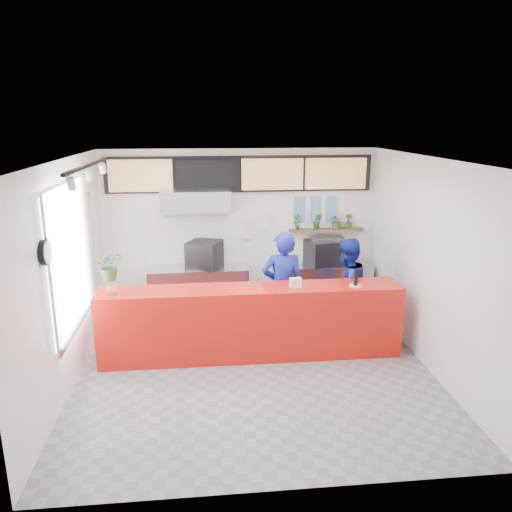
% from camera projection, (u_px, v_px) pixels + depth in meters
% --- Properties ---
extents(floor, '(5.00, 5.00, 0.00)m').
position_uv_depth(floor, '(254.00, 368.00, 7.26)').
color(floor, slate).
rests_on(floor, ground).
extents(ceiling, '(5.00, 5.00, 0.00)m').
position_uv_depth(ceiling, '(254.00, 159.00, 6.47)').
color(ceiling, silver).
extents(wall_back, '(5.00, 0.00, 5.00)m').
position_uv_depth(wall_back, '(241.00, 231.00, 9.26)').
color(wall_back, white).
rests_on(wall_back, ground).
extents(wall_left, '(0.00, 5.00, 5.00)m').
position_uv_depth(wall_left, '(67.00, 275.00, 6.61)').
color(wall_left, white).
rests_on(wall_left, ground).
extents(wall_right, '(0.00, 5.00, 5.00)m').
position_uv_depth(wall_right, '(428.00, 264.00, 7.12)').
color(wall_right, white).
rests_on(wall_right, ground).
extents(service_counter, '(4.50, 0.60, 1.10)m').
position_uv_depth(service_counter, '(251.00, 322.00, 7.50)').
color(service_counter, red).
rests_on(service_counter, ground).
extents(cream_band, '(5.00, 0.02, 0.80)m').
position_uv_depth(cream_band, '(240.00, 171.00, 8.96)').
color(cream_band, beige).
rests_on(cream_band, wall_back).
extents(prep_bench, '(1.80, 0.60, 0.90)m').
position_uv_depth(prep_bench, '(199.00, 291.00, 9.17)').
color(prep_bench, '#B2B5BA').
rests_on(prep_bench, ground).
extents(panini_oven, '(0.71, 0.71, 0.49)m').
position_uv_depth(panini_oven, '(204.00, 254.00, 9.00)').
color(panini_oven, black).
rests_on(panini_oven, prep_bench).
extents(extraction_hood, '(1.20, 0.70, 0.35)m').
position_uv_depth(extraction_hood, '(196.00, 200.00, 8.67)').
color(extraction_hood, '#B2B5BA').
rests_on(extraction_hood, ceiling).
extents(hood_lip, '(1.20, 0.69, 0.31)m').
position_uv_depth(hood_lip, '(196.00, 211.00, 8.73)').
color(hood_lip, '#B2B5BA').
rests_on(hood_lip, ceiling).
extents(right_bench, '(1.80, 0.60, 0.90)m').
position_uv_depth(right_bench, '(321.00, 287.00, 9.40)').
color(right_bench, '#B2B5BA').
rests_on(right_bench, ground).
extents(espresso_machine, '(0.81, 0.67, 0.45)m').
position_uv_depth(espresso_machine, '(326.00, 252.00, 9.23)').
color(espresso_machine, black).
rests_on(espresso_machine, right_bench).
extents(espresso_tray, '(0.63, 0.45, 0.06)m').
position_uv_depth(espresso_tray, '(327.00, 239.00, 9.16)').
color(espresso_tray, '#A5A7AC').
rests_on(espresso_tray, espresso_machine).
extents(herb_shelf, '(1.40, 0.18, 0.04)m').
position_uv_depth(herb_shelf, '(326.00, 230.00, 9.33)').
color(herb_shelf, brown).
rests_on(herb_shelf, wall_back).
extents(menu_board_far_left, '(1.10, 0.10, 0.55)m').
position_uv_depth(menu_board_far_left, '(141.00, 176.00, 8.69)').
color(menu_board_far_left, tan).
rests_on(menu_board_far_left, wall_back).
extents(menu_board_mid_left, '(1.10, 0.10, 0.55)m').
position_uv_depth(menu_board_mid_left, '(207.00, 175.00, 8.81)').
color(menu_board_mid_left, black).
rests_on(menu_board_mid_left, wall_back).
extents(menu_board_mid_right, '(1.10, 0.10, 0.55)m').
position_uv_depth(menu_board_mid_right, '(272.00, 174.00, 8.93)').
color(menu_board_mid_right, tan).
rests_on(menu_board_mid_right, wall_back).
extents(menu_board_far_right, '(1.10, 0.10, 0.55)m').
position_uv_depth(menu_board_far_right, '(336.00, 173.00, 9.04)').
color(menu_board_far_right, tan).
rests_on(menu_board_far_right, wall_back).
extents(soffit, '(4.80, 0.04, 0.65)m').
position_uv_depth(soffit, '(240.00, 174.00, 8.95)').
color(soffit, black).
rests_on(soffit, wall_back).
extents(window_pane, '(0.04, 2.20, 1.90)m').
position_uv_depth(window_pane, '(73.00, 255.00, 6.85)').
color(window_pane, silver).
rests_on(window_pane, wall_left).
extents(window_frame, '(0.03, 2.30, 2.00)m').
position_uv_depth(window_frame, '(75.00, 255.00, 6.85)').
color(window_frame, '#B2B5BA').
rests_on(window_frame, wall_left).
extents(wall_clock_rim, '(0.05, 0.30, 0.30)m').
position_uv_depth(wall_clock_rim, '(45.00, 253.00, 5.61)').
color(wall_clock_rim, black).
rests_on(wall_clock_rim, wall_left).
extents(wall_clock_face, '(0.02, 0.26, 0.26)m').
position_uv_depth(wall_clock_face, '(48.00, 252.00, 5.61)').
color(wall_clock_face, white).
rests_on(wall_clock_face, wall_left).
extents(track_rail, '(0.05, 2.40, 0.04)m').
position_uv_depth(track_rail, '(88.00, 165.00, 6.27)').
color(track_rail, black).
rests_on(track_rail, ceiling).
extents(dec_plate_a, '(0.24, 0.03, 0.24)m').
position_uv_depth(dec_plate_a, '(249.00, 218.00, 9.18)').
color(dec_plate_a, silver).
rests_on(dec_plate_a, wall_back).
extents(dec_plate_b, '(0.24, 0.03, 0.24)m').
position_uv_depth(dec_plate_b, '(265.00, 223.00, 9.24)').
color(dec_plate_b, silver).
rests_on(dec_plate_b, wall_back).
extents(dec_plate_c, '(0.24, 0.03, 0.24)m').
position_uv_depth(dec_plate_c, '(249.00, 233.00, 9.26)').
color(dec_plate_c, silver).
rests_on(dec_plate_c, wall_back).
extents(dec_plate_d, '(0.24, 0.03, 0.24)m').
position_uv_depth(dec_plate_d, '(268.00, 209.00, 9.18)').
color(dec_plate_d, silver).
rests_on(dec_plate_d, wall_back).
extents(photo_frame_a, '(0.20, 0.02, 0.25)m').
position_uv_depth(photo_frame_a, '(300.00, 203.00, 9.22)').
color(photo_frame_a, '#598CBF').
rests_on(photo_frame_a, wall_back).
extents(photo_frame_b, '(0.20, 0.02, 0.25)m').
position_uv_depth(photo_frame_b, '(316.00, 203.00, 9.25)').
color(photo_frame_b, '#598CBF').
rests_on(photo_frame_b, wall_back).
extents(photo_frame_c, '(0.20, 0.02, 0.25)m').
position_uv_depth(photo_frame_c, '(331.00, 203.00, 9.28)').
color(photo_frame_c, '#598CBF').
rests_on(photo_frame_c, wall_back).
extents(photo_frame_d, '(0.20, 0.02, 0.25)m').
position_uv_depth(photo_frame_d, '(299.00, 217.00, 9.29)').
color(photo_frame_d, '#598CBF').
rests_on(photo_frame_d, wall_back).
extents(photo_frame_e, '(0.20, 0.02, 0.25)m').
position_uv_depth(photo_frame_e, '(315.00, 216.00, 9.32)').
color(photo_frame_e, '#598CBF').
rests_on(photo_frame_e, wall_back).
extents(photo_frame_f, '(0.20, 0.02, 0.25)m').
position_uv_depth(photo_frame_f, '(331.00, 216.00, 9.35)').
color(photo_frame_f, '#598CBF').
rests_on(photo_frame_f, wall_back).
extents(staff_center, '(0.70, 0.48, 1.84)m').
position_uv_depth(staff_center, '(283.00, 288.00, 7.89)').
color(staff_center, navy).
rests_on(staff_center, ground).
extents(staff_right, '(1.03, 0.98, 1.67)m').
position_uv_depth(staff_right, '(346.00, 289.00, 8.11)').
color(staff_right, navy).
rests_on(staff_right, ground).
extents(herb_a, '(0.17, 0.13, 0.29)m').
position_uv_depth(herb_a, '(297.00, 222.00, 9.23)').
color(herb_a, '#2D5E21').
rests_on(herb_a, herb_shelf).
extents(herb_b, '(0.19, 0.17, 0.30)m').
position_uv_depth(herb_b, '(317.00, 221.00, 9.27)').
color(herb_b, '#2D5E21').
rests_on(herb_b, herb_shelf).
extents(herb_c, '(0.31, 0.28, 0.31)m').
position_uv_depth(herb_c, '(337.00, 221.00, 9.30)').
color(herb_c, '#2D5E21').
rests_on(herb_c, herb_shelf).
extents(herb_d, '(0.17, 0.16, 0.27)m').
position_uv_depth(herb_d, '(348.00, 221.00, 9.33)').
color(herb_d, '#2D5E21').
rests_on(herb_d, herb_shelf).
extents(glass_vase, '(0.22, 0.22, 0.21)m').
position_uv_depth(glass_vase, '(112.00, 287.00, 7.05)').
color(glass_vase, silver).
rests_on(glass_vase, service_counter).
extents(basil_vase, '(0.44, 0.41, 0.40)m').
position_uv_depth(basil_vase, '(110.00, 266.00, 6.96)').
color(basil_vase, '#2D5E21').
rests_on(basil_vase, glass_vase).
extents(napkin_holder, '(0.18, 0.13, 0.14)m').
position_uv_depth(napkin_holder, '(296.00, 283.00, 7.35)').
color(napkin_holder, silver).
rests_on(napkin_holder, service_counter).
extents(white_plate, '(0.20, 0.20, 0.01)m').
position_uv_depth(white_plate, '(355.00, 286.00, 7.42)').
color(white_plate, silver).
rests_on(white_plate, service_counter).
extents(pepper_mill, '(0.07, 0.07, 0.25)m').
position_uv_depth(pepper_mill, '(356.00, 277.00, 7.39)').
color(pepper_mill, black).
rests_on(pepper_mill, white_plate).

